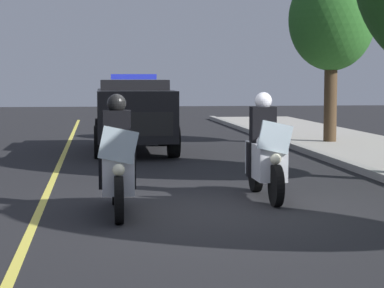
{
  "coord_description": "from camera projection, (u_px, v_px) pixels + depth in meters",
  "views": [
    {
      "loc": [
        10.49,
        -1.49,
        1.95
      ],
      "look_at": [
        -1.06,
        0.0,
        0.9
      ],
      "focal_mm": 68.79,
      "sensor_mm": 36.0,
      "label": 1
    }
  ],
  "objects": [
    {
      "name": "tree_far_back",
      "position": [
        332.0,
        21.0,
        21.2
      ],
      "size": [
        2.49,
        2.49,
        5.02
      ],
      "color": "#42301E",
      "rests_on": "sidewalk_strip"
    },
    {
      "name": "police_suv",
      "position": [
        134.0,
        111.0,
        19.45
      ],
      "size": [
        4.92,
        2.1,
        2.05
      ],
      "color": "black",
      "rests_on": "ground"
    },
    {
      "name": "police_motorcycle_lead_left",
      "position": [
        117.0,
        165.0,
        10.56
      ],
      "size": [
        2.14,
        0.56,
        1.72
      ],
      "color": "black",
      "rests_on": "ground"
    },
    {
      "name": "ground_plane",
      "position": [
        201.0,
        212.0,
        10.73
      ],
      "size": [
        80.0,
        80.0,
        0.0
      ],
      "primitive_type": "plane",
      "color": "black"
    },
    {
      "name": "lane_stripe_center",
      "position": [
        37.0,
        215.0,
        10.43
      ],
      "size": [
        48.0,
        0.12,
        0.01
      ],
      "primitive_type": "cube",
      "color": "#E0D14C",
      "rests_on": "ground"
    },
    {
      "name": "police_motorcycle_lead_right",
      "position": [
        265.0,
        156.0,
        11.87
      ],
      "size": [
        2.14,
        0.56,
        1.72
      ],
      "color": "black",
      "rests_on": "ground"
    }
  ]
}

